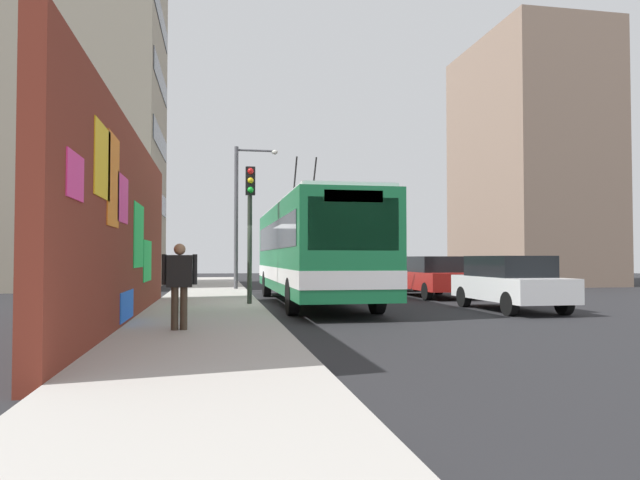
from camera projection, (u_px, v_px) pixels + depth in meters
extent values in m
plane|color=#232326|center=(260.00, 308.00, 17.54)|extent=(80.00, 80.00, 0.00)
cube|color=#ADA8A0|center=(207.00, 306.00, 17.25)|extent=(48.00, 3.20, 0.15)
cube|color=maroon|center=(127.00, 227.00, 12.99)|extent=(13.83, 0.30, 4.43)
cube|color=orange|center=(113.00, 181.00, 10.34)|extent=(1.15, 0.02, 1.67)
cube|color=#F2338C|center=(123.00, 199.00, 11.40)|extent=(1.31, 0.02, 0.94)
cube|color=green|center=(148.00, 261.00, 15.65)|extent=(1.80, 0.02, 1.12)
cube|color=yellow|center=(103.00, 161.00, 9.34)|extent=(1.29, 0.02, 1.20)
cube|color=green|center=(139.00, 236.00, 13.84)|extent=(1.75, 0.02, 1.54)
cube|color=#F2338C|center=(75.00, 176.00, 7.54)|extent=(0.92, 0.02, 0.61)
cube|color=blue|center=(127.00, 305.00, 12.05)|extent=(1.78, 0.02, 0.61)
cube|color=#9E937F|center=(59.00, 87.00, 28.97)|extent=(8.36, 9.95, 20.39)
cube|color=black|center=(160.00, 202.00, 29.69)|extent=(7.11, 0.04, 1.10)
cube|color=black|center=(160.00, 141.00, 29.79)|extent=(7.11, 0.04, 1.10)
cube|color=black|center=(161.00, 80.00, 29.89)|extent=(7.11, 0.04, 1.10)
cube|color=black|center=(161.00, 20.00, 29.99)|extent=(7.11, 0.04, 1.10)
cube|color=gray|center=(528.00, 163.00, 34.20)|extent=(9.70, 6.18, 14.43)
cube|color=black|center=(575.00, 210.00, 34.68)|extent=(8.24, 0.04, 1.10)
cube|color=black|center=(575.00, 158.00, 34.78)|extent=(8.24, 0.04, 1.10)
cube|color=black|center=(574.00, 106.00, 34.88)|extent=(8.24, 0.04, 1.10)
cube|color=#19723F|center=(312.00, 249.00, 19.09)|extent=(11.80, 2.56, 2.76)
cube|color=silver|center=(312.00, 206.00, 19.13)|extent=(11.33, 2.36, 0.12)
cube|color=white|center=(312.00, 274.00, 19.06)|extent=(11.82, 2.58, 0.44)
cube|color=black|center=(354.00, 224.00, 13.32)|extent=(0.04, 2.18, 1.24)
cube|color=black|center=(312.00, 236.00, 19.10)|extent=(10.86, 2.59, 0.88)
cube|color=orange|center=(354.00, 196.00, 13.35)|extent=(0.06, 1.41, 0.28)
cylinder|color=black|center=(313.00, 187.00, 20.96)|extent=(1.43, 0.06, 2.00)
cylinder|color=black|center=(294.00, 187.00, 20.84)|extent=(1.43, 0.06, 2.00)
cylinder|color=black|center=(377.00, 295.00, 15.54)|extent=(1.00, 0.28, 1.00)
cylinder|color=black|center=(292.00, 297.00, 15.13)|extent=(1.00, 0.28, 1.00)
cylinder|color=black|center=(325.00, 283.00, 22.97)|extent=(1.00, 0.28, 1.00)
cylinder|color=black|center=(267.00, 284.00, 22.55)|extent=(1.00, 0.28, 1.00)
cube|color=white|center=(510.00, 288.00, 16.49)|extent=(4.24, 1.78, 0.66)
cube|color=black|center=(508.00, 266.00, 16.59)|extent=(2.55, 1.60, 0.60)
cylinder|color=black|center=(564.00, 303.00, 15.24)|extent=(0.64, 0.22, 0.64)
cylinder|color=black|center=(510.00, 304.00, 14.96)|extent=(0.64, 0.22, 0.64)
cylinder|color=black|center=(511.00, 296.00, 18.00)|extent=(0.64, 0.22, 0.64)
cylinder|color=black|center=(464.00, 297.00, 17.71)|extent=(0.64, 0.22, 0.64)
cube|color=#B21E19|center=(433.00, 280.00, 22.29)|extent=(4.75, 1.92, 0.66)
cube|color=black|center=(432.00, 264.00, 22.40)|extent=(2.85, 1.73, 0.60)
cylinder|color=black|center=(472.00, 291.00, 20.89)|extent=(0.64, 0.22, 0.64)
cylinder|color=black|center=(427.00, 291.00, 20.58)|extent=(0.64, 0.22, 0.64)
cylinder|color=black|center=(439.00, 287.00, 23.97)|extent=(0.64, 0.22, 0.64)
cylinder|color=black|center=(399.00, 287.00, 23.66)|extent=(0.64, 0.22, 0.64)
cube|color=black|center=(392.00, 276.00, 27.56)|extent=(4.21, 1.72, 0.66)
cube|color=black|center=(391.00, 263.00, 27.66)|extent=(2.52, 1.55, 0.60)
cylinder|color=black|center=(417.00, 284.00, 26.32)|extent=(0.64, 0.22, 0.64)
cylinder|color=black|center=(385.00, 284.00, 26.05)|extent=(0.64, 0.22, 0.64)
cylinder|color=black|center=(398.00, 282.00, 29.05)|extent=(0.64, 0.22, 0.64)
cylinder|color=black|center=(369.00, 282.00, 28.77)|extent=(0.64, 0.22, 0.64)
cylinder|color=#3F3326|center=(184.00, 308.00, 10.92)|extent=(0.14, 0.14, 0.81)
cylinder|color=#3F3326|center=(175.00, 308.00, 10.89)|extent=(0.14, 0.14, 0.81)
cube|color=black|center=(180.00, 271.00, 10.93)|extent=(0.22, 0.47, 0.61)
cylinder|color=black|center=(195.00, 269.00, 10.98)|extent=(0.09, 0.09, 0.58)
cylinder|color=black|center=(164.00, 269.00, 10.88)|extent=(0.09, 0.09, 0.58)
sphere|color=#936B4C|center=(180.00, 249.00, 10.94)|extent=(0.22, 0.22, 0.22)
cylinder|color=#2D382D|center=(250.00, 235.00, 17.21)|extent=(0.14, 0.14, 4.11)
cube|color=black|center=(250.00, 181.00, 17.05)|extent=(0.20, 0.28, 0.84)
sphere|color=red|center=(251.00, 171.00, 16.95)|extent=(0.18, 0.18, 0.18)
sphere|color=yellow|center=(251.00, 180.00, 16.94)|extent=(0.18, 0.18, 0.18)
sphere|color=green|center=(251.00, 190.00, 16.93)|extent=(0.18, 0.18, 0.18)
cylinder|color=#4C4C51|center=(236.00, 217.00, 25.65)|extent=(0.18, 0.18, 6.38)
cylinder|color=#4C4C51|center=(256.00, 151.00, 25.90)|extent=(0.10, 1.72, 0.10)
ellipsoid|color=silver|center=(275.00, 152.00, 26.06)|extent=(0.44, 0.28, 0.20)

